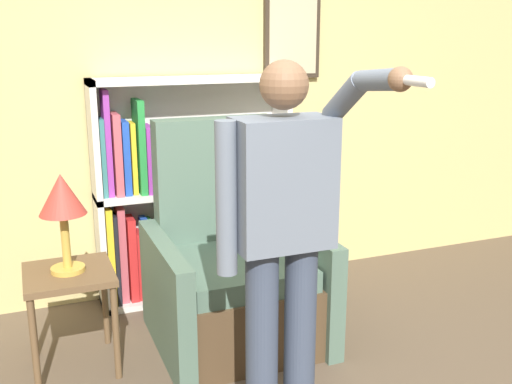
{
  "coord_description": "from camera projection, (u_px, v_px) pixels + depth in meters",
  "views": [
    {
      "loc": [
        -1.05,
        -2.01,
        1.8
      ],
      "look_at": [
        0.03,
        0.69,
        1.04
      ],
      "focal_mm": 42.0,
      "sensor_mm": 36.0,
      "label": 1
    }
  ],
  "objects": [
    {
      "name": "wall_back",
      "position": [
        181.0,
        95.0,
        4.11
      ],
      "size": [
        8.0,
        0.11,
        2.8
      ],
      "color": "tan",
      "rests_on": "ground_plane"
    },
    {
      "name": "person_standing",
      "position": [
        283.0,
        229.0,
        2.62
      ],
      "size": [
        0.58,
        0.78,
        1.71
      ],
      "color": "#384256",
      "rests_on": "ground_plane"
    },
    {
      "name": "side_table",
      "position": [
        70.0,
        287.0,
        3.24
      ],
      "size": [
        0.47,
        0.47,
        0.57
      ],
      "color": "brown",
      "rests_on": "ground_plane"
    },
    {
      "name": "bookcase",
      "position": [
        170.0,
        197.0,
        4.09
      ],
      "size": [
        1.34,
        0.28,
        1.54
      ],
      "color": "silver",
      "rests_on": "ground_plane"
    },
    {
      "name": "armchair",
      "position": [
        232.0,
        275.0,
        3.63
      ],
      "size": [
        0.96,
        0.94,
        1.31
      ],
      "color": "#4C3823",
      "rests_on": "ground_plane"
    },
    {
      "name": "table_lamp",
      "position": [
        62.0,
        200.0,
        3.11
      ],
      "size": [
        0.25,
        0.25,
        0.54
      ],
      "color": "gold",
      "rests_on": "side_table"
    }
  ]
}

